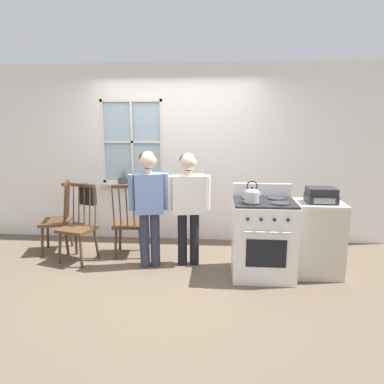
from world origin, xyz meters
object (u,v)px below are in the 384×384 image
object	(u,v)px
chair_near_wall	(129,224)
chair_center_cluster	(57,221)
kettle	(252,195)
side_counter	(317,238)
person_elderly_left	(149,198)
stereo	(321,195)
handbag	(88,195)
stove	(263,238)
potted_plant	(123,179)
person_teen_center	(188,197)
chair_by_window	(78,228)

from	to	relation	value
chair_near_wall	chair_center_cluster	world-z (taller)	same
kettle	side_counter	size ratio (longest dim) A/B	0.27
person_elderly_left	stereo	xyz separation A→B (m)	(2.08, -0.07, 0.08)
chair_near_wall	side_counter	bearing A→B (deg)	165.19
person_elderly_left	handbag	bearing A→B (deg)	144.70
person_elderly_left	kettle	world-z (taller)	person_elderly_left
chair_center_cluster	stove	bearing A→B (deg)	63.98
chair_center_cluster	stove	world-z (taller)	stove
chair_near_wall	potted_plant	bearing A→B (deg)	-74.40
chair_center_cluster	person_teen_center	distance (m)	1.99
person_teen_center	person_elderly_left	bearing A→B (deg)	-177.04
person_teen_center	kettle	distance (m)	0.86
chair_center_cluster	person_elderly_left	distance (m)	1.55
stove	stereo	distance (m)	0.85
chair_near_wall	person_elderly_left	distance (m)	0.68
kettle	side_counter	xyz separation A→B (m)	(0.83, 0.22, -0.57)
chair_center_cluster	person_elderly_left	size ratio (longest dim) A/B	0.69
potted_plant	stove	bearing A→B (deg)	-30.26
stereo	chair_center_cluster	bearing A→B (deg)	172.05
stove	person_elderly_left	bearing A→B (deg)	174.41
person_elderly_left	potted_plant	xyz separation A→B (m)	(-0.62, 1.05, 0.06)
person_elderly_left	stove	distance (m)	1.48
handbag	stereo	bearing A→B (deg)	-7.84
chair_by_window	handbag	world-z (taller)	same
chair_center_cluster	potted_plant	xyz separation A→B (m)	(0.80, 0.62, 0.51)
stove	side_counter	world-z (taller)	stove
handbag	stereo	distance (m)	3.03
chair_center_cluster	person_elderly_left	world-z (taller)	person_elderly_left
chair_near_wall	handbag	world-z (taller)	same
stove	handbag	distance (m)	2.41
stereo	chair_by_window	bearing A→B (deg)	176.46
chair_center_cluster	stereo	distance (m)	3.57
person_teen_center	handbag	size ratio (longest dim) A/B	4.76
stove	handbag	bearing A→B (deg)	168.26
kettle	potted_plant	world-z (taller)	kettle
person_teen_center	stove	xyz separation A→B (m)	(0.92, -0.24, -0.43)
potted_plant	stereo	distance (m)	2.92
stove	kettle	distance (m)	0.59
potted_plant	side_counter	distance (m)	2.96
chair_center_cluster	handbag	xyz separation A→B (m)	(0.50, -0.08, 0.41)
kettle	handbag	world-z (taller)	kettle
person_elderly_left	person_teen_center	world-z (taller)	person_elderly_left
potted_plant	stereo	size ratio (longest dim) A/B	0.77
chair_near_wall	stereo	size ratio (longest dim) A/B	3.03
chair_center_cluster	potted_plant	world-z (taller)	potted_plant
side_counter	potted_plant	bearing A→B (deg)	157.96
chair_center_cluster	stove	xyz separation A→B (m)	(2.83, -0.56, 0.02)
potted_plant	handbag	size ratio (longest dim) A/B	0.85
chair_near_wall	person_teen_center	world-z (taller)	person_teen_center
chair_center_cluster	kettle	world-z (taller)	kettle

